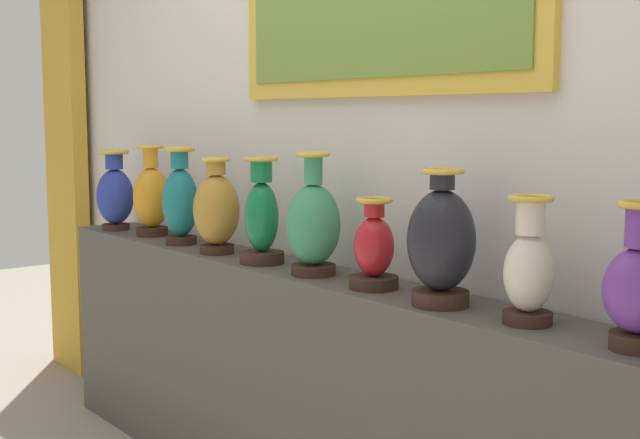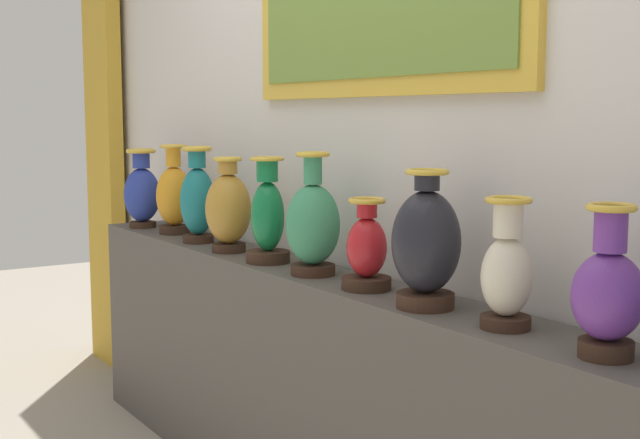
{
  "view_description": "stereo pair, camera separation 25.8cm",
  "coord_description": "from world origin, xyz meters",
  "px_view_note": "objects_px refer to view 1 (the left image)",
  "views": [
    {
      "loc": [
        2.17,
        -1.73,
        1.4
      ],
      "look_at": [
        0.0,
        0.0,
        1.06
      ],
      "focal_mm": 47.68,
      "sensor_mm": 36.0,
      "label": 1
    },
    {
      "loc": [
        2.32,
        -1.52,
        1.4
      ],
      "look_at": [
        0.0,
        0.0,
        1.06
      ],
      "focal_mm": 47.68,
      "sensor_mm": 36.0,
      "label": 2
    }
  ],
  "objects_px": {
    "vase_jade": "(313,225)",
    "vase_emerald": "(262,219)",
    "vase_teal": "(180,201)",
    "vase_ochre": "(216,210)",
    "vase_ivory": "(529,269)",
    "vase_cobalt": "(115,194)",
    "vase_violet": "(639,287)",
    "vase_amber": "(151,197)",
    "vase_onyx": "(441,243)",
    "vase_crimson": "(374,250)"
  },
  "relations": [
    {
      "from": "vase_jade",
      "to": "vase_emerald",
      "type": "bearing_deg",
      "value": -179.14
    },
    {
      "from": "vase_teal",
      "to": "vase_ochre",
      "type": "bearing_deg",
      "value": -1.59
    },
    {
      "from": "vase_jade",
      "to": "vase_ivory",
      "type": "relative_size",
      "value": 1.24
    },
    {
      "from": "vase_cobalt",
      "to": "vase_jade",
      "type": "distance_m",
      "value": 1.45
    },
    {
      "from": "vase_jade",
      "to": "vase_violet",
      "type": "relative_size",
      "value": 1.21
    },
    {
      "from": "vase_cobalt",
      "to": "vase_teal",
      "type": "xyz_separation_m",
      "value": [
        0.58,
        0.01,
        0.01
      ]
    },
    {
      "from": "vase_emerald",
      "to": "vase_ivory",
      "type": "distance_m",
      "value": 1.15
    },
    {
      "from": "vase_ochre",
      "to": "vase_jade",
      "type": "distance_m",
      "value": 0.58
    },
    {
      "from": "vase_cobalt",
      "to": "vase_emerald",
      "type": "relative_size",
      "value": 0.98
    },
    {
      "from": "vase_jade",
      "to": "vase_violet",
      "type": "distance_m",
      "value": 1.17
    },
    {
      "from": "vase_violet",
      "to": "vase_ivory",
      "type": "bearing_deg",
      "value": 178.65
    },
    {
      "from": "vase_amber",
      "to": "vase_teal",
      "type": "xyz_separation_m",
      "value": [
        0.3,
        -0.03,
        0.01
      ]
    },
    {
      "from": "vase_ochre",
      "to": "vase_jade",
      "type": "relative_size",
      "value": 0.9
    },
    {
      "from": "vase_amber",
      "to": "vase_emerald",
      "type": "distance_m",
      "value": 0.88
    },
    {
      "from": "vase_emerald",
      "to": "vase_teal",
      "type": "bearing_deg",
      "value": 179.99
    },
    {
      "from": "vase_amber",
      "to": "vase_ivory",
      "type": "distance_m",
      "value": 2.03
    },
    {
      "from": "vase_teal",
      "to": "vase_onyx",
      "type": "bearing_deg",
      "value": -0.11
    },
    {
      "from": "vase_cobalt",
      "to": "vase_onyx",
      "type": "relative_size",
      "value": 0.97
    },
    {
      "from": "vase_amber",
      "to": "vase_crimson",
      "type": "distance_m",
      "value": 1.46
    },
    {
      "from": "vase_crimson",
      "to": "vase_violet",
      "type": "distance_m",
      "value": 0.88
    },
    {
      "from": "vase_emerald",
      "to": "vase_onyx",
      "type": "xyz_separation_m",
      "value": [
        0.87,
        -0.0,
        0.01
      ]
    },
    {
      "from": "vase_crimson",
      "to": "vase_violet",
      "type": "height_order",
      "value": "vase_violet"
    },
    {
      "from": "vase_ochre",
      "to": "vase_emerald",
      "type": "relative_size",
      "value": 0.97
    },
    {
      "from": "vase_amber",
      "to": "vase_violet",
      "type": "relative_size",
      "value": 1.18
    },
    {
      "from": "vase_teal",
      "to": "vase_cobalt",
      "type": "bearing_deg",
      "value": -178.6
    },
    {
      "from": "vase_teal",
      "to": "vase_ochre",
      "type": "relative_size",
      "value": 1.09
    },
    {
      "from": "vase_teal",
      "to": "vase_crimson",
      "type": "bearing_deg",
      "value": 0.54
    },
    {
      "from": "vase_onyx",
      "to": "vase_ivory",
      "type": "xyz_separation_m",
      "value": [
        0.28,
        0.02,
        -0.03
      ]
    },
    {
      "from": "vase_teal",
      "to": "vase_ochre",
      "type": "xyz_separation_m",
      "value": [
        0.29,
        -0.01,
        -0.01
      ]
    },
    {
      "from": "vase_jade",
      "to": "vase_crimson",
      "type": "xyz_separation_m",
      "value": [
        0.29,
        0.01,
        -0.05
      ]
    },
    {
      "from": "vase_onyx",
      "to": "vase_cobalt",
      "type": "bearing_deg",
      "value": -179.68
    },
    {
      "from": "vase_jade",
      "to": "vase_ivory",
      "type": "bearing_deg",
      "value": 0.68
    },
    {
      "from": "vase_ochre",
      "to": "vase_violet",
      "type": "distance_m",
      "value": 1.74
    },
    {
      "from": "vase_emerald",
      "to": "vase_onyx",
      "type": "height_order",
      "value": "vase_onyx"
    },
    {
      "from": "vase_crimson",
      "to": "vase_violet",
      "type": "relative_size",
      "value": 0.83
    },
    {
      "from": "vase_amber",
      "to": "vase_jade",
      "type": "xyz_separation_m",
      "value": [
        1.17,
        -0.02,
        -0.0
      ]
    },
    {
      "from": "vase_emerald",
      "to": "vase_violet",
      "type": "xyz_separation_m",
      "value": [
        1.46,
        0.01,
        -0.02
      ]
    },
    {
      "from": "vase_ochre",
      "to": "vase_crimson",
      "type": "relative_size",
      "value": 1.32
    },
    {
      "from": "vase_cobalt",
      "to": "vase_onyx",
      "type": "xyz_separation_m",
      "value": [
        2.03,
        0.01,
        0.01
      ]
    },
    {
      "from": "vase_amber",
      "to": "vase_onyx",
      "type": "bearing_deg",
      "value": -0.96
    },
    {
      "from": "vase_amber",
      "to": "vase_emerald",
      "type": "xyz_separation_m",
      "value": [
        0.88,
        -0.03,
        -0.01
      ]
    },
    {
      "from": "vase_violet",
      "to": "vase_amber",
      "type": "bearing_deg",
      "value": 179.53
    },
    {
      "from": "vase_cobalt",
      "to": "vase_ivory",
      "type": "distance_m",
      "value": 2.31
    },
    {
      "from": "vase_teal",
      "to": "vase_ivory",
      "type": "bearing_deg",
      "value": 0.48
    },
    {
      "from": "vase_cobalt",
      "to": "vase_ivory",
      "type": "height_order",
      "value": "vase_cobalt"
    },
    {
      "from": "vase_teal",
      "to": "vase_ivory",
      "type": "distance_m",
      "value": 1.73
    },
    {
      "from": "vase_teal",
      "to": "vase_amber",
      "type": "bearing_deg",
      "value": 174.97
    },
    {
      "from": "vase_ochre",
      "to": "vase_onyx",
      "type": "relative_size",
      "value": 0.96
    },
    {
      "from": "vase_emerald",
      "to": "vase_ivory",
      "type": "xyz_separation_m",
      "value": [
        1.15,
        0.01,
        -0.02
      ]
    },
    {
      "from": "vase_cobalt",
      "to": "vase_jade",
      "type": "height_order",
      "value": "vase_jade"
    }
  ]
}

